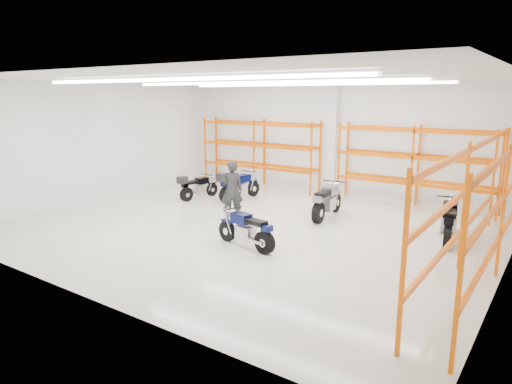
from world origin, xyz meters
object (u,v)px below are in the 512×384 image
Objects in this scene: motorcycle_back_d at (449,222)px; structural_column at (333,140)px; motorcycle_back_b at (237,186)px; motorcycle_back_a at (196,187)px; standing_man at (232,191)px; motorcycle_main at (248,231)px; motorcycle_back_c at (326,202)px.

structural_column is at bearing 145.06° from motorcycle_back_d.
motorcycle_back_b reaches higher than motorcycle_back_d.
motorcycle_back_b reaches higher than motorcycle_back_a.
standing_man is at bearing -164.74° from motorcycle_back_d.
motorcycle_back_b is 4.37m from structural_column.
motorcycle_main is 1.04× the size of standing_man.
motorcycle_back_b is 7.96m from motorcycle_back_d.
motorcycle_back_d is 6.57m from standing_man.
motorcycle_back_a is 0.98× the size of standing_man.
motorcycle_back_b is 4.05m from motorcycle_back_c.
structural_column reaches higher than motorcycle_back_d.
standing_man is (1.61, -2.37, 0.43)m from motorcycle_back_b.
motorcycle_main is 2.91m from standing_man.
motorcycle_main is at bearing -95.16° from motorcycle_back_c.
structural_column is at bearing 112.88° from motorcycle_back_c.
motorcycle_back_d is (4.26, 3.71, 0.06)m from motorcycle_main.
motorcycle_main is 0.87× the size of motorcycle_back_c.
motorcycle_back_d is at bearing -34.94° from structural_column.
motorcycle_back_c is 3.91m from motorcycle_back_d.
motorcycle_back_a is at bearing -69.43° from standing_man.
motorcycle_back_a is 5.83m from structural_column.
motorcycle_back_d reaches higher than motorcycle_main.
motorcycle_back_b is at bearing 130.10° from motorcycle_main.
motorcycle_back_b is at bearing 174.63° from motorcycle_back_c.
motorcycle_back_c is (4.03, -0.38, -0.02)m from motorcycle_back_b.
motorcycle_main is 4.00m from motorcycle_back_c.
standing_man is at bearing -55.86° from motorcycle_back_b.
standing_man is 0.44× the size of structural_column.
standing_man reaches higher than motorcycle_back_a.
motorcycle_back_d reaches higher than motorcycle_back_a.
motorcycle_back_a is 5.47m from motorcycle_back_c.
structural_column reaches higher than motorcycle_main.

